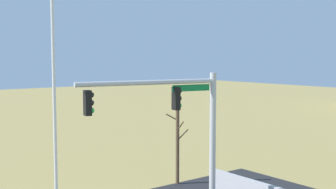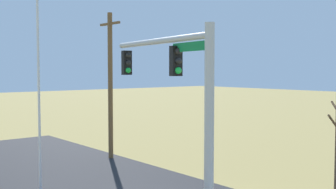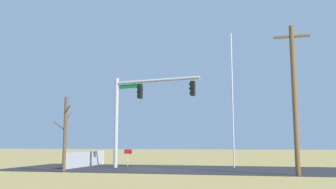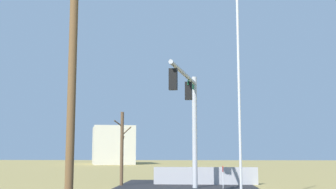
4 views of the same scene
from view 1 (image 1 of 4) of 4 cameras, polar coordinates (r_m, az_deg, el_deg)
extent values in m
cylinder|color=#B2B5BA|center=(19.59, 5.80, -6.31)|extent=(0.28, 0.28, 6.24)
cylinder|color=#B2B5BA|center=(17.73, -2.43, 1.56)|extent=(6.09, 1.24, 0.20)
cube|color=#0F7238|center=(18.67, 3.04, 0.87)|extent=(1.78, 0.33, 0.28)
cube|color=black|center=(18.34, 1.05, -0.52)|extent=(0.30, 0.40, 0.96)
sphere|color=black|center=(18.38, 1.46, 0.43)|extent=(0.22, 0.22, 0.22)
sphere|color=black|center=(18.41, 1.46, -0.50)|extent=(0.22, 0.22, 0.22)
sphere|color=green|center=(18.44, 1.46, -1.42)|extent=(0.22, 0.22, 0.22)
cube|color=black|center=(16.84, -10.38, -1.08)|extent=(0.30, 0.40, 0.96)
sphere|color=black|center=(16.86, -9.91, -0.04)|extent=(0.22, 0.22, 0.22)
sphere|color=black|center=(16.89, -9.90, -1.06)|extent=(0.22, 0.22, 0.22)
sphere|color=green|center=(16.92, -9.88, -2.07)|extent=(0.22, 0.22, 0.22)
cylinder|color=silver|center=(13.51, -14.43, -4.42)|extent=(0.10, 0.10, 9.54)
cylinder|color=brown|center=(23.98, 1.24, -6.46)|extent=(0.20, 0.20, 4.39)
cylinder|color=brown|center=(24.12, 1.92, -5.24)|extent=(0.78, 0.07, 0.57)
cylinder|color=brown|center=(23.74, 0.50, -2.94)|extent=(0.54, 0.47, 0.39)
cylinder|color=brown|center=(23.57, 1.62, -4.09)|extent=(0.12, 0.61, 0.55)
camera|label=2|loc=(22.34, 37.93, -1.29)|focal=44.84mm
camera|label=3|loc=(38.33, -30.76, -3.70)|focal=38.36mm
camera|label=4|loc=(18.74, -75.26, -13.99)|focal=46.52mm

